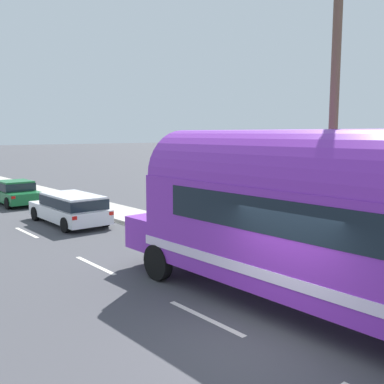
# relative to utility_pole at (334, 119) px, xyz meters

# --- Properties ---
(ground_plane) EXTENTS (300.00, 300.00, 0.00)m
(ground_plane) POSITION_rel_utility_pole_xyz_m (-4.33, -1.34, -4.42)
(ground_plane) COLOR #424247
(lane_markings) EXTENTS (4.03, 80.00, 0.01)m
(lane_markings) POSITION_rel_utility_pole_xyz_m (-1.58, 11.59, -4.42)
(lane_markings) COLOR silver
(lane_markings) RESTS_ON ground
(sidewalk_slab) EXTENTS (2.29, 90.00, 0.15)m
(sidewalk_slab) POSITION_rel_utility_pole_xyz_m (0.71, 8.66, -4.35)
(sidewalk_slab) COLOR #ADA89E
(sidewalk_slab) RESTS_ON ground
(utility_pole) EXTENTS (1.80, 0.24, 8.50)m
(utility_pole) POSITION_rel_utility_pole_xyz_m (0.00, 0.00, 0.00)
(utility_pole) COLOR brown
(utility_pole) RESTS_ON ground
(painted_bus) EXTENTS (2.77, 11.97, 4.12)m
(painted_bus) POSITION_rel_utility_pole_xyz_m (-2.36, -1.64, -2.12)
(painted_bus) COLOR purple
(painted_bus) RESTS_ON ground
(car_lead) EXTENTS (2.04, 4.80, 1.37)m
(car_lead) POSITION_rel_utility_pole_xyz_m (-2.19, 11.62, -3.63)
(car_lead) COLOR white
(car_lead) RESTS_ON ground
(car_second) EXTENTS (1.94, 4.29, 1.37)m
(car_second) POSITION_rel_utility_pole_xyz_m (-2.19, 18.89, -3.70)
(car_second) COLOR #196633
(car_second) RESTS_ON ground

